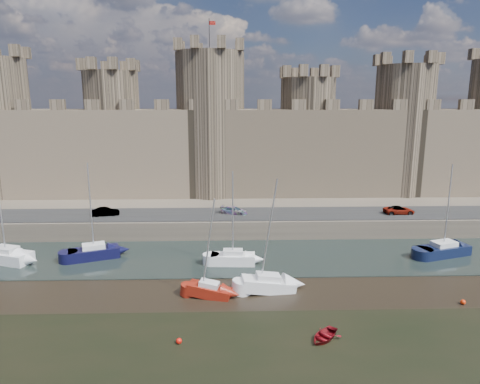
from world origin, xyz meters
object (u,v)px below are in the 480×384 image
at_px(car_2, 234,210).
at_px(sailboat_5, 268,284).
at_px(sailboat_0, 6,255).
at_px(sailboat_1, 94,252).
at_px(sailboat_3, 443,249).
at_px(sailboat_2, 233,258).
at_px(sailboat_4, 209,289).
at_px(car_3, 399,210).
at_px(car_1, 106,212).

height_order(car_2, sailboat_5, sailboat_5).
bearing_deg(car_2, sailboat_0, 130.93).
bearing_deg(sailboat_5, sailboat_1, 148.44).
xyz_separation_m(car_2, sailboat_3, (24.54, -10.25, -2.21)).
height_order(sailboat_0, sailboat_2, sailboat_0).
height_order(car_2, sailboat_4, sailboat_4).
height_order(sailboat_2, sailboat_5, sailboat_5).
distance_m(car_3, sailboat_4, 32.15).
bearing_deg(sailboat_3, sailboat_2, 166.78).
distance_m(sailboat_3, sailboat_4, 28.87).
height_order(sailboat_0, sailboat_4, sailboat_0).
height_order(car_3, sailboat_3, sailboat_3).
height_order(car_3, sailboat_4, sailboat_4).
relative_size(car_3, sailboat_2, 0.40).
bearing_deg(sailboat_0, sailboat_5, 3.10).
relative_size(car_2, car_3, 0.89).
height_order(car_2, sailboat_1, sailboat_1).
distance_m(sailboat_0, sailboat_5, 30.12).
bearing_deg(sailboat_0, sailboat_2, 15.86).
xyz_separation_m(car_2, sailboat_2, (-0.31, -12.25, -2.21)).
relative_size(car_2, sailboat_2, 0.35).
height_order(car_1, sailboat_3, sailboat_3).
bearing_deg(sailboat_2, sailboat_5, -61.30).
distance_m(sailboat_2, sailboat_4, 8.18).
height_order(car_1, sailboat_0, sailboat_0).
bearing_deg(car_3, car_1, 87.31).
relative_size(car_2, sailboat_0, 0.33).
bearing_deg(sailboat_3, sailboat_5, -175.49).
height_order(sailboat_1, sailboat_4, sailboat_1).
height_order(car_2, sailboat_0, sailboat_0).
height_order(sailboat_0, sailboat_1, sailboat_0).
xyz_separation_m(car_1, sailboat_0, (-8.44, -10.41, -2.24)).
distance_m(sailboat_4, sailboat_5, 5.70).
bearing_deg(sailboat_2, car_3, 29.51).
bearing_deg(sailboat_5, sailboat_2, 109.28).
distance_m(sailboat_1, sailboat_3, 40.87).
xyz_separation_m(car_3, sailboat_0, (-48.84, -10.24, -2.22)).
height_order(sailboat_1, sailboat_2, sailboat_1).
distance_m(sailboat_2, sailboat_3, 24.92).
xyz_separation_m(car_1, sailboat_2, (17.23, -11.80, -2.27)).
xyz_separation_m(sailboat_3, sailboat_4, (-27.14, -9.85, -0.12)).
xyz_separation_m(sailboat_1, sailboat_4, (13.73, -10.03, -0.15)).
xyz_separation_m(sailboat_0, sailboat_3, (50.51, 0.62, -0.03)).
bearing_deg(car_1, sailboat_2, -136.18).
relative_size(car_3, sailboat_3, 0.38).
xyz_separation_m(car_3, sailboat_5, (-19.86, -18.47, -2.29)).
bearing_deg(car_2, sailboat_4, -169.15).
bearing_deg(sailboat_3, sailboat_4, -177.88).
height_order(car_3, sailboat_0, sailboat_0).
xyz_separation_m(sailboat_0, sailboat_5, (28.98, -8.23, -0.07)).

